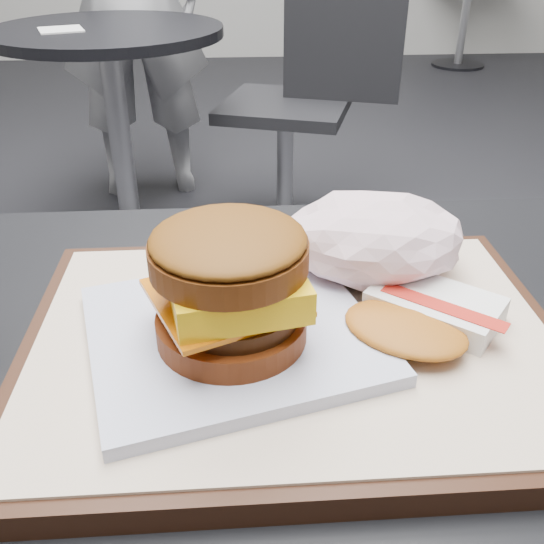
{
  "coord_description": "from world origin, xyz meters",
  "views": [
    {
      "loc": [
        0.01,
        -0.3,
        1.05
      ],
      "look_at": [
        0.04,
        0.05,
        0.83
      ],
      "focal_mm": 40.0,
      "sensor_mm": 36.0,
      "label": 1
    }
  ],
  "objects_px": {
    "neighbor_chair": "(305,92)",
    "breakfast_sandwich": "(231,297)",
    "crumpled_wrapper": "(375,238)",
    "neighbor_table": "(115,94)",
    "serving_tray": "(294,344)",
    "hash_brown": "(422,316)"
  },
  "relations": [
    {
      "from": "hash_brown",
      "to": "neighbor_table",
      "type": "bearing_deg",
      "value": 107.06
    },
    {
      "from": "neighbor_table",
      "to": "neighbor_chair",
      "type": "xyz_separation_m",
      "value": [
        0.62,
        0.15,
        -0.04
      ]
    },
    {
      "from": "serving_tray",
      "to": "neighbor_table",
      "type": "distance_m",
      "value": 1.67
    },
    {
      "from": "serving_tray",
      "to": "hash_brown",
      "type": "relative_size",
      "value": 2.81
    },
    {
      "from": "serving_tray",
      "to": "hash_brown",
      "type": "height_order",
      "value": "hash_brown"
    },
    {
      "from": "serving_tray",
      "to": "neighbor_chair",
      "type": "bearing_deg",
      "value": 82.89
    },
    {
      "from": "neighbor_chair",
      "to": "serving_tray",
      "type": "bearing_deg",
      "value": -97.11
    },
    {
      "from": "breakfast_sandwich",
      "to": "crumpled_wrapper",
      "type": "bearing_deg",
      "value": 38.06
    },
    {
      "from": "neighbor_chair",
      "to": "breakfast_sandwich",
      "type": "bearing_deg",
      "value": -98.44
    },
    {
      "from": "serving_tray",
      "to": "crumpled_wrapper",
      "type": "distance_m",
      "value": 0.11
    },
    {
      "from": "serving_tray",
      "to": "crumpled_wrapper",
      "type": "height_order",
      "value": "crumpled_wrapper"
    },
    {
      "from": "crumpled_wrapper",
      "to": "neighbor_table",
      "type": "relative_size",
      "value": 0.19
    },
    {
      "from": "breakfast_sandwich",
      "to": "crumpled_wrapper",
      "type": "distance_m",
      "value": 0.15
    },
    {
      "from": "breakfast_sandwich",
      "to": "crumpled_wrapper",
      "type": "relative_size",
      "value": 1.58
    },
    {
      "from": "breakfast_sandwich",
      "to": "neighbor_chair",
      "type": "bearing_deg",
      "value": 81.56
    },
    {
      "from": "serving_tray",
      "to": "breakfast_sandwich",
      "type": "xyz_separation_m",
      "value": [
        -0.04,
        -0.01,
        0.05
      ]
    },
    {
      "from": "serving_tray",
      "to": "neighbor_table",
      "type": "height_order",
      "value": "serving_tray"
    },
    {
      "from": "hash_brown",
      "to": "crumpled_wrapper",
      "type": "height_order",
      "value": "crumpled_wrapper"
    },
    {
      "from": "breakfast_sandwich",
      "to": "neighbor_table",
      "type": "relative_size",
      "value": 0.3
    },
    {
      "from": "crumpled_wrapper",
      "to": "neighbor_chair",
      "type": "bearing_deg",
      "value": 84.98
    },
    {
      "from": "hash_brown",
      "to": "crumpled_wrapper",
      "type": "bearing_deg",
      "value": 103.33
    },
    {
      "from": "serving_tray",
      "to": "neighbor_chair",
      "type": "height_order",
      "value": "neighbor_chair"
    }
  ]
}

